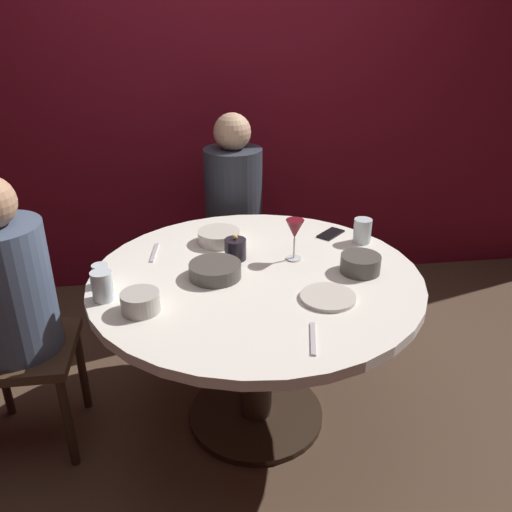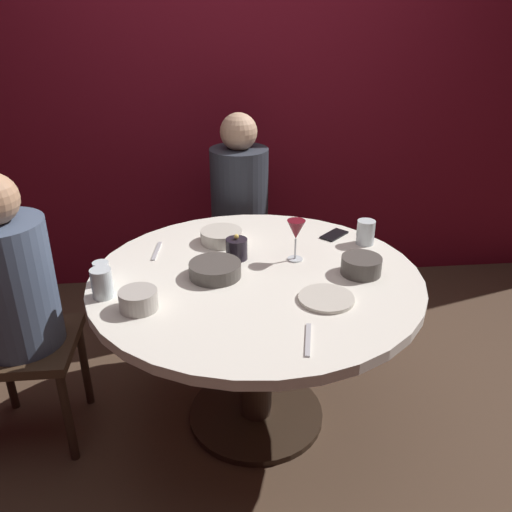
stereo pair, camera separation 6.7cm
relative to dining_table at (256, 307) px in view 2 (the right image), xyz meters
The scene contains 18 objects.
ground_plane 0.57m from the dining_table, ahead, with size 8.00×8.00×0.00m, color #4C3828.
back_wall 1.60m from the dining_table, 90.00° to the left, with size 6.00×0.10×2.60m, color maroon.
dining_table is the anchor object (origin of this frame).
seated_diner_left 0.95m from the dining_table, behind, with size 0.40×0.40×1.17m.
seated_diner_back 0.94m from the dining_table, 90.00° to the left, with size 0.40×0.40×1.19m.
candle_holder 0.26m from the dining_table, 113.83° to the left, with size 0.09×0.09×0.11m.
wine_glass 0.35m from the dining_table, 33.28° to the left, with size 0.08×0.08×0.18m.
dinner_plate 0.36m from the dining_table, 44.17° to the right, with size 0.20×0.20×0.01m, color beige.
cell_phone 0.55m from the dining_table, 41.12° to the left, with size 0.07×0.14×0.01m, color black.
bowl_serving_large 0.39m from the dining_table, 110.69° to the left, with size 0.19×0.19×0.06m, color beige.
bowl_salad_center 0.46m from the dining_table, ahead, with size 0.16×0.16×0.07m, color #4C4742.
bowl_small_white 0.24m from the dining_table, behind, with size 0.20×0.20×0.06m, color #4C4742.
bowl_sauce_side 0.52m from the dining_table, 153.19° to the right, with size 0.14×0.14×0.07m, color #B2ADA3.
cup_near_candle 0.62m from the dining_table, 168.06° to the right, with size 0.08×0.08×0.11m, color silver.
cup_by_left_diner 0.60m from the dining_table, 25.77° to the left, with size 0.08×0.08×0.11m, color silver.
cup_by_right_diner 0.62m from the dining_table, behind, with size 0.06×0.06×0.09m, color silver.
fork_near_plate 0.51m from the dining_table, 75.61° to the right, with size 0.02×0.18×0.01m, color #B7B7BC.
knife_near_plate 0.50m from the dining_table, 148.12° to the left, with size 0.02×0.18×0.01m, color #B7B7BC.
Camera 2 is at (-0.18, -1.84, 1.69)m, focal length 37.01 mm.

